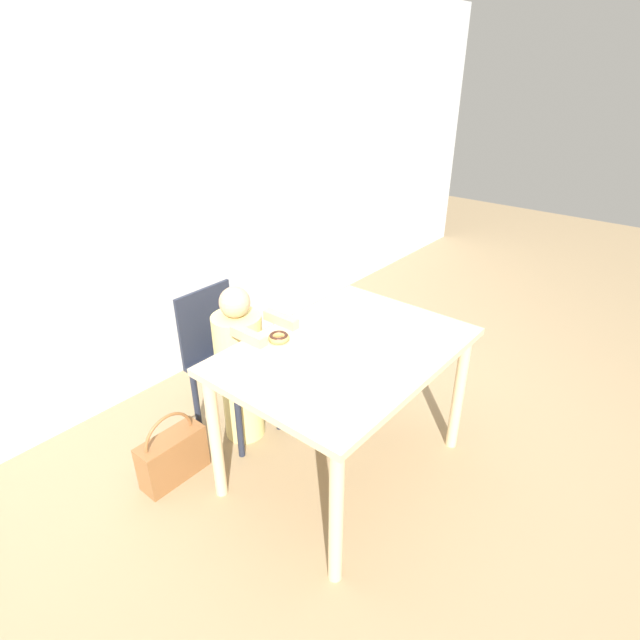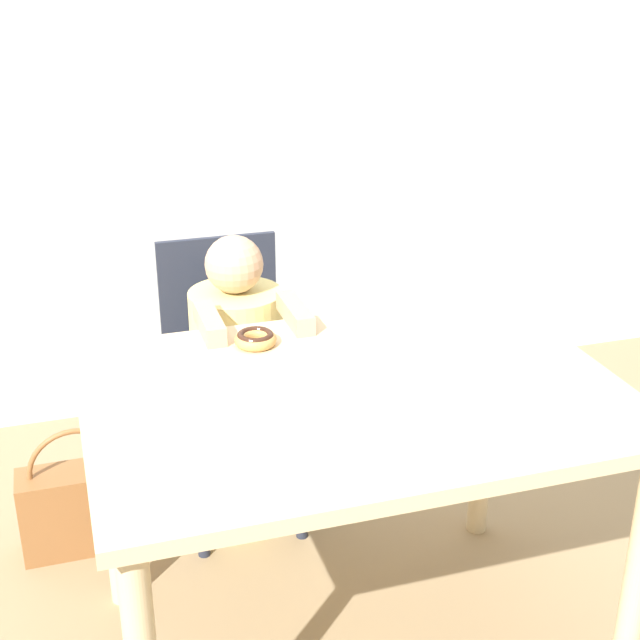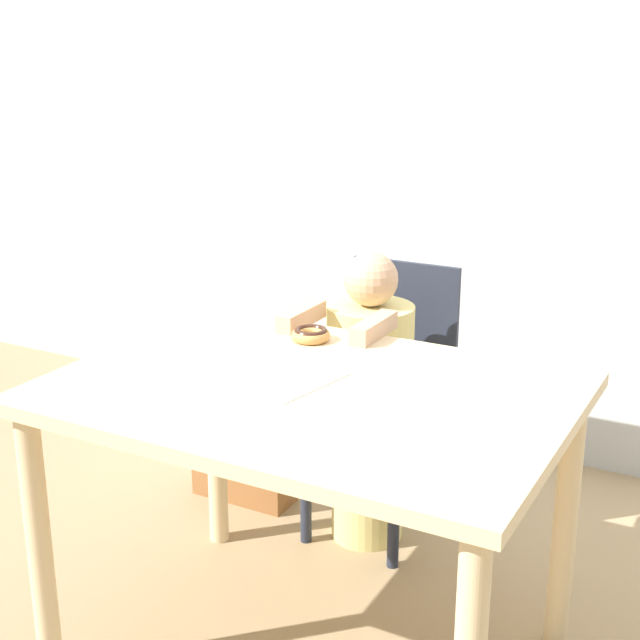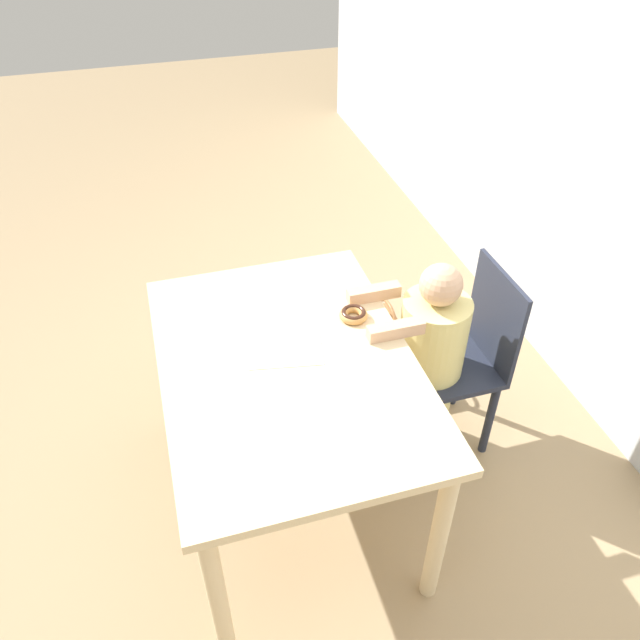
{
  "view_description": "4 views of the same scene",
  "coord_description": "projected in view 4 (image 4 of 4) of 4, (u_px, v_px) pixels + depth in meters",
  "views": [
    {
      "loc": [
        -1.65,
        -1.21,
        1.96
      ],
      "look_at": [
        -0.04,
        0.13,
        0.88
      ],
      "focal_mm": 28.0,
      "sensor_mm": 36.0,
      "label": 1
    },
    {
      "loc": [
        -0.6,
        -1.67,
        1.68
      ],
      "look_at": [
        -0.04,
        0.13,
        0.88
      ],
      "focal_mm": 50.0,
      "sensor_mm": 36.0,
      "label": 2
    },
    {
      "loc": [
        0.95,
        -1.7,
        1.52
      ],
      "look_at": [
        -0.04,
        0.13,
        0.88
      ],
      "focal_mm": 50.0,
      "sensor_mm": 36.0,
      "label": 3
    },
    {
      "loc": [
        1.52,
        -0.33,
        2.21
      ],
      "look_at": [
        -0.04,
        0.13,
        0.88
      ],
      "focal_mm": 35.0,
      "sensor_mm": 36.0,
      "label": 4
    }
  ],
  "objects": [
    {
      "name": "donut",
      "position": [
        353.0,
        314.0,
        2.3
      ],
      "size": [
        0.11,
        0.11,
        0.04
      ],
      "color": "tan",
      "rests_on": "dining_table"
    },
    {
      "name": "handbag",
      "position": [
        386.0,
        345.0,
        3.12
      ],
      "size": [
        0.35,
        0.14,
        0.4
      ],
      "color": "brown",
      "rests_on": "ground_plane"
    },
    {
      "name": "napkin",
      "position": [
        284.0,
        342.0,
        2.2
      ],
      "size": [
        0.3,
        0.3,
        0.0
      ],
      "color": "white",
      "rests_on": "dining_table"
    },
    {
      "name": "ground_plane",
      "position": [
        293.0,
        493.0,
        2.61
      ],
      "size": [
        12.0,
        12.0,
        0.0
      ],
      "primitive_type": "plane",
      "color": "#997F5B"
    },
    {
      "name": "chair",
      "position": [
        455.0,
        361.0,
        2.59
      ],
      "size": [
        0.37,
        0.44,
        0.85
      ],
      "color": "#232838",
      "rests_on": "ground_plane"
    },
    {
      "name": "dining_table",
      "position": [
        288.0,
        382.0,
        2.19
      ],
      "size": [
        1.2,
        0.86,
        0.76
      ],
      "color": "beige",
      "rests_on": "ground_plane"
    },
    {
      "name": "child_figure",
      "position": [
        428.0,
        363.0,
        2.55
      ],
      "size": [
        0.28,
        0.46,
        0.94
      ],
      "color": "#E0D17F",
      "rests_on": "ground_plane"
    }
  ]
}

